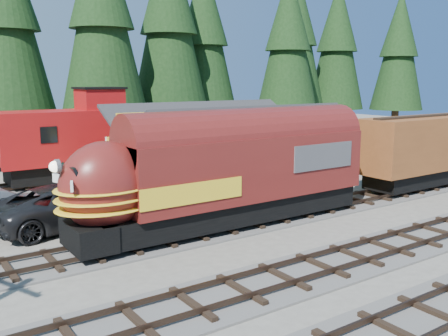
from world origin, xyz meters
TOP-DOWN VIEW (x-y plane):
  - ground at (0.00, 0.00)m, footprint 120.00×120.00m
  - track_siding at (10.00, 4.00)m, footprint 68.00×3.20m
  - track_spur at (-10.00, 18.00)m, footprint 32.00×3.20m
  - depot at (-0.00, 10.50)m, footprint 12.80×7.00m
  - conifer_backdrop at (8.05, 24.55)m, footprint 79.29×24.28m
  - locomotive at (-4.56, 4.00)m, footprint 14.96×2.97m
  - boxcar at (12.25, 4.00)m, footprint 13.09×2.81m
  - caboose at (-5.65, 18.00)m, footprint 11.02×3.19m
  - pickup_truck_a at (-9.89, 8.43)m, footprint 7.45×4.29m

SIDE VIEW (x-z plane):
  - ground at x=0.00m, z-range 0.00..0.00m
  - track_siding at x=10.00m, z-range -0.11..0.22m
  - track_spur at x=-10.00m, z-range -0.11..0.22m
  - pickup_truck_a at x=-9.89m, z-range 0.00..1.96m
  - locomotive at x=-4.56m, z-range 0.37..4.43m
  - boxcar at x=12.25m, z-range 0.44..4.55m
  - caboose at x=-5.65m, z-range -0.05..5.67m
  - depot at x=0.00m, z-range 0.31..5.61m
  - conifer_backdrop at x=8.05m, z-range 2.06..18.87m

